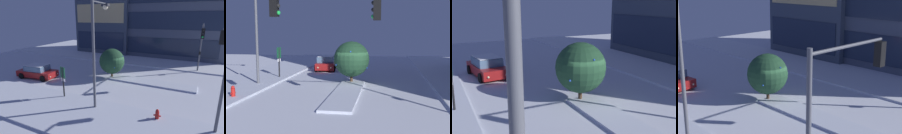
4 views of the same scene
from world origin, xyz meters
TOP-DOWN VIEW (x-y plane):
  - ground at (0.00, 0.00)m, footprint 52.00×52.00m
  - curb_strip_far at (0.00, 8.47)m, footprint 52.00×5.20m
  - median_strip at (3.98, -0.04)m, footprint 9.00×1.80m
  - traffic_light_corner_near_right at (9.58, -4.92)m, footprint 0.32×4.45m
  - street_lamp_arched at (1.51, -6.41)m, footprint 0.75×2.83m
  - decorated_tree_median at (-0.35, -0.19)m, footprint 2.80×2.80m

SIDE VIEW (x-z plane):
  - ground at x=0.00m, z-range 0.00..0.00m
  - curb_strip_far at x=0.00m, z-range 0.00..0.14m
  - median_strip at x=3.98m, z-range 0.00..0.14m
  - decorated_tree_median at x=-0.35m, z-range 0.26..3.59m
  - traffic_light_corner_near_right at x=9.58m, z-range 1.21..7.29m
  - street_lamp_arched at x=1.51m, z-range 1.17..8.99m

